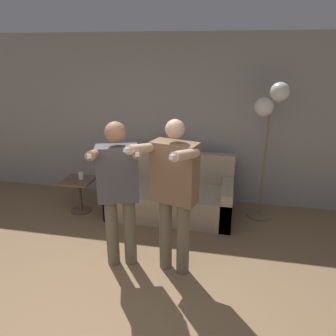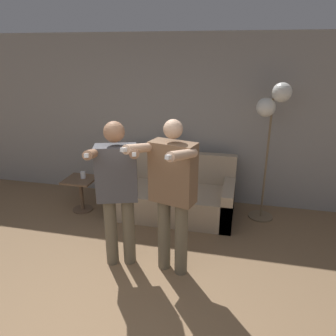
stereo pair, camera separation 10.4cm
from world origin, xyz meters
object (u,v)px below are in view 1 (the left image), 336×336
at_px(person_left, 118,186).
at_px(person_right, 174,188).
at_px(cat, 170,146).
at_px(side_table, 79,189).
at_px(couch, 171,196).
at_px(cup, 81,176).
at_px(floor_lamp, 270,111).

relative_size(person_left, person_right, 0.97).
distance_m(person_right, cat, 1.73).
bearing_deg(side_table, person_left, -46.66).
bearing_deg(couch, cup, -171.75).
height_order(person_right, floor_lamp, floor_lamp).
relative_size(couch, person_right, 1.05).
bearing_deg(cup, couch, 8.25).
bearing_deg(floor_lamp, cat, 173.33).
bearing_deg(floor_lamp, person_right, -124.03).
xyz_separation_m(cat, cup, (-1.26, -0.52, -0.39)).
relative_size(couch, cat, 4.12).
bearing_deg(floor_lamp, couch, -172.99).
relative_size(floor_lamp, side_table, 3.77).
bearing_deg(cat, cup, -157.58).
bearing_deg(cat, side_table, -156.88).
xyz_separation_m(floor_lamp, cup, (-2.66, -0.36, -1.01)).
height_order(couch, person_left, person_left).
height_order(person_right, cat, person_right).
bearing_deg(person_right, cat, 117.20).
height_order(couch, person_right, person_right).
relative_size(person_left, cup, 15.98).
relative_size(couch, person_left, 1.08).
xyz_separation_m(person_right, side_table, (-1.67, 1.13, -0.64)).
bearing_deg(couch, floor_lamp, 7.01).
height_order(cat, cup, cat).
height_order(couch, floor_lamp, floor_lamp).
xyz_separation_m(person_right, cup, (-1.63, 1.16, -0.44)).
distance_m(person_left, cat, 1.70).
distance_m(couch, cup, 1.39).
height_order(couch, cup, couch).
bearing_deg(couch, person_right, -78.00).
xyz_separation_m(couch, side_table, (-1.38, -0.23, 0.10)).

